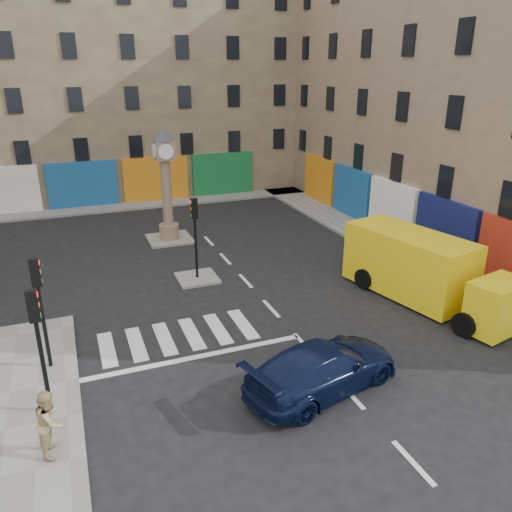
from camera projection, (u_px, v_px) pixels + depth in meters
ground at (318, 359)px, 16.66m from camera, size 120.00×120.00×0.00m
sidewalk_right at (371, 238)px, 28.29m from camera, size 2.60×30.00×0.15m
sidewalk_far at (116, 207)px, 34.61m from camera, size 32.00×2.40×0.15m
island_near at (197, 278)px, 22.93m from camera, size 1.80×1.80×0.12m
island_far at (170, 239)px, 28.15m from camera, size 2.40×2.40×0.12m
building_right at (480, 89)px, 27.62m from camera, size 10.00×30.00×16.00m
building_far at (95, 76)px, 36.67m from camera, size 32.00×10.00×17.00m
traffic_light_left_near at (38, 333)px, 13.08m from camera, size 0.28×0.22×3.70m
traffic_light_left_far at (39, 296)px, 15.18m from camera, size 0.28×0.22×3.70m
traffic_light_island at (195, 225)px, 22.03m from camera, size 0.28×0.22×3.70m
clock_pillar at (166, 178)px, 26.91m from camera, size 1.20×1.20×6.10m
navy_sedan at (323, 367)px, 14.89m from camera, size 5.50×3.36×1.49m
yellow_van at (423, 270)px, 20.46m from camera, size 3.80×7.80×2.73m
pedestrian_tan at (50, 422)px, 12.18m from camera, size 0.80×0.96×1.76m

